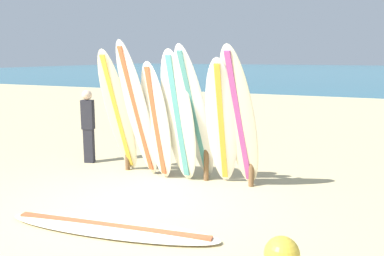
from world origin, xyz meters
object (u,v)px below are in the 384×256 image
Objects in this scene: surfboard_lying_on_sand at (111,227)px; beachgoer_standing at (88,123)px; surfboard_leaning_center at (179,118)px; surfboard_leaning_far_right at (240,119)px; surfboard_leaning_right at (222,124)px; surfboard_leaning_far_left at (118,113)px; surfboard_leaning_center_right at (195,116)px; beach_ball at (282,254)px; surfboard_leaning_center_left at (157,122)px; surfboard_leaning_left at (137,111)px; surfboard_rack at (185,141)px.

beachgoer_standing reaches higher than surfboard_lying_on_sand.
surfboard_leaning_far_right reaches higher than surfboard_leaning_center.
surfboard_lying_on_sand is (-0.70, -2.11, -1.05)m from surfboard_leaning_right.
surfboard_leaning_far_left is 0.97× the size of surfboard_leaning_center_right.
surfboard_leaning_center_left is at bearing 140.91° from beach_ball.
surfboard_leaning_center is 3.22m from beach_ball.
surfboard_leaning_far_left is 2.26m from surfboard_leaning_far_right.
surfboard_leaning_far_left is at bearing 121.35° from surfboard_lying_on_sand.
surfboard_leaning_left is 2.45m from surfboard_lying_on_sand.
surfboard_lying_on_sand is (0.10, -2.41, -0.64)m from surfboard_rack.
beachgoer_standing is at bearing 159.48° from surfboard_leaning_left.
surfboard_rack is 1.08× the size of surfboard_leaning_center_right.
surfboard_rack is 1.18× the size of surfboard_leaning_right.
surfboard_leaning_left is at bearing 144.92° from beach_ball.
surfboard_leaning_center_left is 0.91× the size of surfboard_leaning_center.
surfboard_leaning_center is at bearing -80.88° from surfboard_rack.
beachgoer_standing is (-3.34, 0.46, -0.36)m from surfboard_leaning_far_right.
surfboard_leaning_center_left is at bearing -172.55° from surfboard_leaning_center_right.
surfboard_leaning_far_right is at bearing 3.63° from surfboard_leaning_left.
surfboard_rack is 2.26m from beachgoer_standing.
surfboard_leaning_far_left reaches higher than surfboard_leaning_center.
surfboard_leaning_left is 6.67× the size of beach_ball.
surfboard_leaning_far_right is 6.44× the size of beach_ball.
surfboard_leaning_far_left reaches higher than surfboard_lying_on_sand.
surfboard_leaning_right reaches higher than beach_ball.
surfboard_leaning_center_left is (0.36, 0.04, -0.17)m from surfboard_leaning_left.
surfboard_leaning_center_left is at bearing 102.55° from surfboard_lying_on_sand.
surfboard_leaning_far_left is 0.94× the size of surfboard_leaning_left.
surfboard_lying_on_sand is 3.56m from beachgoer_standing.
surfboard_leaning_center_left reaches higher than beachgoer_standing.
surfboard_leaning_center_right is at bearing -9.87° from beachgoer_standing.
surfboard_rack is 6.97× the size of beach_ball.
surfboard_leaning_left reaches higher than beach_ball.
surfboard_leaning_center is at bearing -176.51° from surfboard_leaning_far_right.
surfboard_leaning_far_right reaches higher than surfboard_lying_on_sand.
surfboard_leaning_right is 0.32m from surfboard_leaning_far_right.
surfboard_rack is 1.22× the size of surfboard_leaning_center_left.
surfboard_leaning_left is at bearing -176.19° from surfboard_leaning_center.
surfboard_leaning_left is 1.52m from surfboard_leaning_right.
surfboard_leaning_far_left reaches higher than surfboard_rack.
surfboard_leaning_right is (1.51, 0.12, -0.14)m from surfboard_leaning_left.
beachgoer_standing is at bearing 132.40° from surfboard_lying_on_sand.
surfboard_rack is 1.05× the size of surfboard_leaning_left.
surfboard_rack is at bearing 47.24° from surfboard_leaning_center_left.
surfboard_leaning_center is 0.97× the size of surfboard_leaning_center_right.
surfboard_rack is at bearing 30.75° from surfboard_leaning_left.
surfboard_lying_on_sand is at bearing -88.99° from surfboard_leaning_center.
surfboard_leaning_far_left is 1.54× the size of beachgoer_standing.
surfboard_leaning_far_left is 0.46m from surfboard_leaning_left.
surfboard_leaning_far_right is (2.26, 0.04, 0.03)m from surfboard_leaning_far_left.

